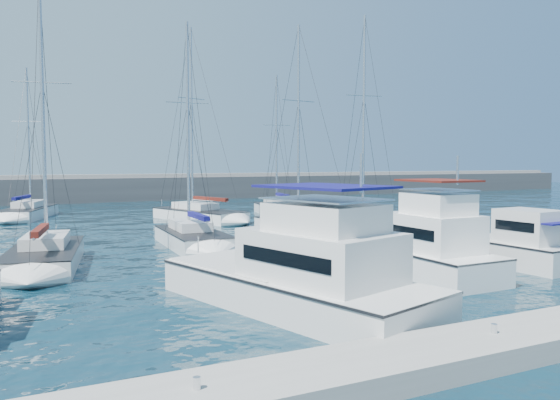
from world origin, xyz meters
name	(u,v)px	position (x,y,z in m)	size (l,w,h in m)	color
ground	(297,276)	(0.00, 0.00, 0.00)	(220.00, 220.00, 0.00)	black
breakwater	(111,193)	(0.00, 52.00, 1.05)	(160.00, 6.00, 4.45)	#424244
dock	(494,344)	(0.00, -11.00, 0.30)	(40.00, 2.20, 0.60)	gray
dock_cleat_near_port	(197,383)	(-8.00, -11.00, 0.72)	(0.16, 0.16, 0.25)	silver
dock_cleat_centre	(494,328)	(0.00, -11.00, 0.72)	(0.16, 0.16, 0.25)	silver
motor_yacht_port_inner	(303,277)	(-2.38, -4.97, 1.13)	(6.75, 11.29, 4.69)	silver
motor_yacht_stbd_inner	(424,250)	(5.16, -2.29, 1.13)	(3.28, 7.99, 4.69)	white
motor_yacht_stbd_outer	(520,247)	(10.68, -2.71, 0.94)	(2.95, 5.74, 3.20)	silver
sailboat_mid_b	(45,257)	(-9.91, 7.11, 0.52)	(4.37, 8.45, 14.16)	silver
sailboat_mid_c	(192,238)	(-1.69, 10.20, 0.52)	(3.21, 8.01, 13.69)	white
sailboat_mid_d	(305,226)	(7.17, 12.45, 0.52)	(4.36, 9.10, 14.97)	silver
sailboat_mid_e	(367,227)	(10.77, 10.07, 0.54)	(4.18, 7.92, 15.46)	white
sailboat_back_a	(28,212)	(-10.16, 32.76, 0.51)	(5.71, 9.53, 13.87)	white
sailboat_back_b	(199,214)	(3.09, 24.10, 0.53)	(6.22, 10.07, 16.90)	white
sailboat_back_c	(279,209)	(11.53, 25.76, 0.51)	(4.31, 8.10, 13.68)	white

